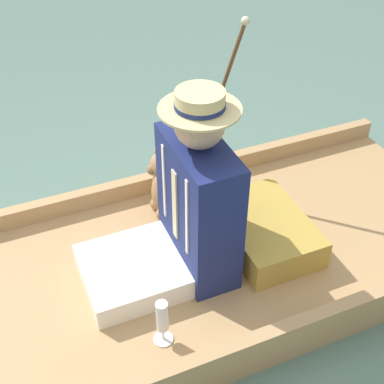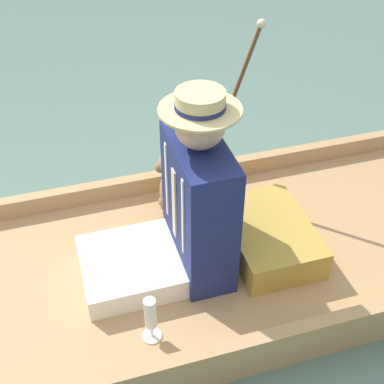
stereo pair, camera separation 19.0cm
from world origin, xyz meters
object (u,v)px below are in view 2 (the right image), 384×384
at_px(seated_person, 184,210).
at_px(teddy_bear, 172,183).
at_px(wine_glass, 151,316).
at_px(walking_cane, 233,98).

xyz_separation_m(seated_person, teddy_bear, (0.38, -0.05, -0.15)).
height_order(seated_person, teddy_bear, seated_person).
distance_m(seated_person, wine_glass, 0.47).
relative_size(seated_person, teddy_bear, 2.30).
bearing_deg(wine_glass, seated_person, -34.35).
relative_size(teddy_bear, walking_cane, 0.42).
bearing_deg(walking_cane, seated_person, 141.93).
bearing_deg(teddy_bear, seated_person, 173.17).
bearing_deg(seated_person, teddy_bear, -15.66).
bearing_deg(walking_cane, teddy_bear, 110.35).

